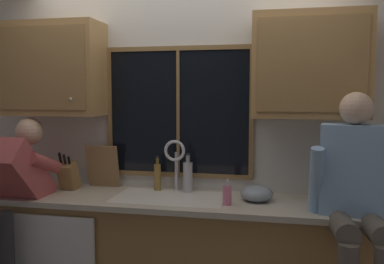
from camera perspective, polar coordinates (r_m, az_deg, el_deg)
The scene contains 21 objects.
back_wall at distance 3.28m, azimuth -0.69°, elevation -1.56°, with size 5.69×0.12×2.55m, color silver.
window_glass at distance 3.21m, azimuth -1.88°, elevation 2.76°, with size 1.10×0.02×0.95m, color black.
window_frame_top at distance 3.21m, azimuth -1.95°, elevation 11.56°, with size 1.17×0.02×0.04m, color olive.
window_frame_bottom at distance 3.26m, azimuth -1.90°, elevation -5.94°, with size 1.17×0.02×0.04m, color olive.
window_frame_left at distance 3.37m, azimuth -11.35°, elevation 2.78°, with size 0.04×0.02×0.95m, color olive.
window_frame_right at distance 3.11m, azimuth 8.30°, elevation 2.63°, with size 0.04×0.02×0.95m, color olive.
window_mullion_center at distance 3.19m, azimuth -1.93°, elevation 2.75°, with size 0.02×0.02×0.95m, color olive.
lower_cabinet_run at distance 3.16m, azimuth -2.09°, elevation -17.52°, with size 3.29×0.58×0.88m, color #A07744.
countertop at distance 3.00m, azimuth -2.21°, elevation -9.53°, with size 3.35×0.62×0.04m, color beige.
upper_cabinet_left at distance 3.42m, azimuth -18.72°, elevation 8.25°, with size 0.78×0.36×0.72m.
upper_cabinet_right at distance 2.97m, azimuth 16.05°, elevation 8.83°, with size 0.78×0.36×0.72m.
sink at distance 3.04m, azimuth -3.15°, elevation -10.85°, with size 0.80×0.46×0.21m.
faucet at distance 3.13m, azimuth -2.21°, elevation -3.77°, with size 0.18×0.09×0.40m.
person_standing at distance 3.24m, azimuth -24.19°, elevation -8.26°, with size 0.53×0.72×1.48m.
person_sitting_on_counter at distance 2.66m, azimuth 21.89°, elevation -7.32°, with size 0.54×0.62×1.26m.
knife_block at distance 3.36m, azimuth -16.79°, elevation -5.87°, with size 0.12×0.18×0.32m.
cutting_board at distance 3.38m, azimuth -12.30°, elevation -4.70°, with size 0.26×0.02×0.34m, color #997047.
mixing_bowl at distance 2.94m, azimuth 8.96°, elevation -8.43°, with size 0.23×0.23×0.11m, color #8C99A8.
soap_dispenser at distance 2.81m, azimuth 4.91°, elevation -8.68°, with size 0.06×0.07×0.18m.
bottle_green_glass at distance 3.21m, azimuth -4.82°, elevation -6.15°, with size 0.05×0.05×0.27m.
bottle_tall_clear at distance 3.13m, azimuth -0.59°, elevation -6.17°, with size 0.07×0.07×0.30m.
Camera 1 is at (0.69, -3.12, 1.66)m, focal length 38.37 mm.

